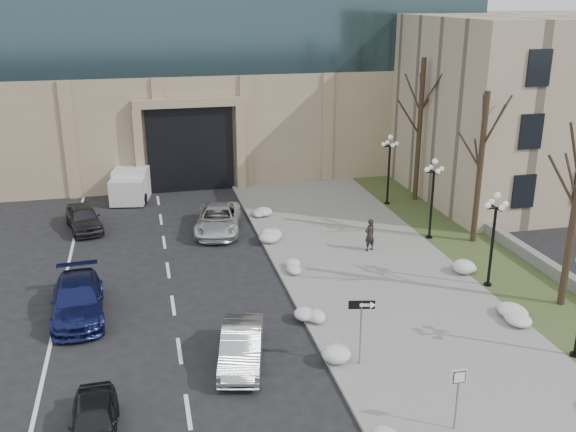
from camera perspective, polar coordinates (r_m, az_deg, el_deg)
The scene contains 26 objects.
sidewalk at distance 31.52m, azimuth 8.34°, elevation -5.89°, with size 9.00×40.00×0.12m, color gray.
curb at distance 30.26m, azimuth 0.32°, elevation -6.75°, with size 0.30×40.00×0.14m, color gray.
grass_strip at distance 34.32m, azimuth 18.54°, elevation -4.61°, with size 4.00×40.00×0.10m, color #3D4C26.
stone_wall at distance 36.79m, azimuth 19.66°, elevation -2.63°, with size 0.50×30.00×0.70m, color slate.
classical_building at distance 50.53m, azimuth 22.85°, elevation 9.35°, with size 22.00×18.12×12.00m.
car_a at distance 21.93m, azimuth -16.85°, elevation -17.04°, with size 1.47×3.66×1.25m, color black.
car_b at distance 24.69m, azimuth -4.16°, elevation -11.51°, with size 1.51×4.32×1.42m, color #9DA0A4.
car_c at distance 29.38m, azimuth -18.20°, elevation -7.10°, with size 2.17×5.32×1.54m, color navy.
car_d at distance 37.92m, azimuth -6.23°, elevation -0.29°, with size 2.49×5.40×1.50m, color silver.
car_e at distance 39.87m, azimuth -17.71°, elevation -0.15°, with size 1.75×4.35×1.48m, color #2C2B30.
pedestrian at distance 34.80m, azimuth 7.27°, elevation -1.67°, with size 0.66×0.43×1.80m, color black.
box_truck at distance 46.06m, azimuth -13.53°, elevation 3.11°, with size 3.33×6.81×2.07m.
one_way_sign at distance 23.86m, azimuth 6.95°, elevation -8.52°, with size 1.02×0.40×2.74m.
keep_sign at distance 21.36m, azimuth 14.89°, elevation -14.47°, with size 0.49×0.07×2.28m.
snow_clump_c at distance 24.49m, azimuth 4.63°, elevation -12.93°, with size 1.10×1.60×0.36m, color silver.
snow_clump_d at distance 27.79m, azimuth 2.08°, elevation -8.73°, with size 1.10×1.60×0.36m, color silver.
snow_clump_e at distance 32.38m, azimuth 0.03°, elevation -4.51°, with size 1.10×1.60×0.36m, color silver.
snow_clump_f at distance 36.01m, azimuth -1.39°, elevation -2.01°, with size 1.10×1.60×0.36m, color silver.
snow_clump_g at distance 40.54m, azimuth -2.57°, elevation 0.42°, with size 1.10×1.60×0.36m, color silver.
snow_clump_i at distance 29.09m, azimuth 19.50°, elevation -8.56°, with size 1.10×1.60×0.36m, color silver.
snow_clump_j at distance 33.55m, azimuth 14.82°, elevation -4.32°, with size 1.10×1.60×0.36m, color silver.
lamppost_b at distance 31.20m, azimuth 17.85°, elevation -0.92°, with size 1.18×1.18×4.76m.
lamppost_c at distance 36.61m, azimuth 12.76°, elevation 2.45°, with size 1.18×1.18×4.76m.
lamppost_d at distance 42.33m, azimuth 8.99°, elevation 4.92°, with size 1.18×1.18×4.76m.
tree_mid at distance 36.18m, azimuth 16.88°, elevation 5.88°, with size 3.20×3.20×8.50m.
tree_far at distance 43.02m, azimuth 11.71°, elevation 9.18°, with size 3.20×3.20×9.50m.
Camera 1 is at (-7.39, -12.48, 13.26)m, focal length 40.00 mm.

